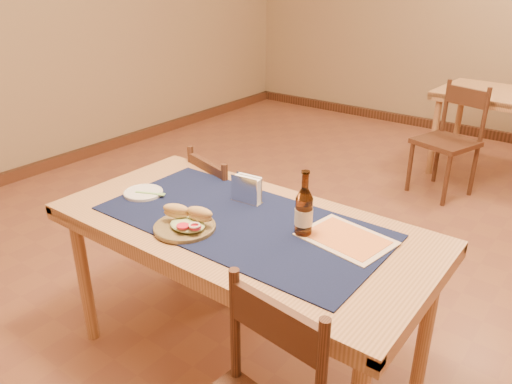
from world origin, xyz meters
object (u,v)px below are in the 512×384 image
Objects in this scene: main_table at (242,239)px; sandwich_plate at (186,223)px; chair_main_far at (230,217)px; beer_bottle at (304,212)px; napkin_holder at (247,190)px.

sandwich_plate is at bearing -124.73° from main_table.
chair_main_far is at bearing 116.65° from sandwich_plate.
main_table is 0.33m from beer_bottle.
beer_bottle reaches higher than chair_main_far.
sandwich_plate is 0.35m from napkin_holder.
beer_bottle is (0.40, 0.25, 0.07)m from sandwich_plate.
sandwich_plate is 0.94× the size of beer_bottle.
napkin_holder is (-0.09, 0.16, 0.15)m from main_table.
sandwich_plate reaches higher than chair_main_far.
main_table is at bearing 55.27° from sandwich_plate.
napkin_holder is (0.04, 0.35, 0.03)m from sandwich_plate.
chair_main_far is at bearing 150.47° from beer_bottle.
beer_bottle is 1.82× the size of napkin_holder.
chair_main_far is 0.93m from beer_bottle.
sandwich_plate is at bearing -96.05° from napkin_holder.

